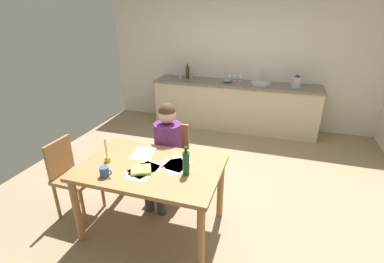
% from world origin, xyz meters
% --- Properties ---
extents(ground_plane, '(5.20, 5.20, 0.04)m').
position_xyz_m(ground_plane, '(0.00, 0.00, -0.02)').
color(ground_plane, '#937F60').
extents(wall_back, '(5.20, 0.12, 2.60)m').
position_xyz_m(wall_back, '(0.00, 2.60, 1.30)').
color(wall_back, silver).
rests_on(wall_back, ground).
extents(kitchen_counter, '(3.08, 0.64, 0.90)m').
position_xyz_m(kitchen_counter, '(0.00, 2.24, 0.45)').
color(kitchen_counter, beige).
rests_on(kitchen_counter, ground).
extents(dining_table, '(1.36, 0.89, 0.75)m').
position_xyz_m(dining_table, '(-0.32, -0.79, 0.64)').
color(dining_table, '#9E7042').
rests_on(dining_table, ground).
extents(chair_at_table, '(0.42, 0.42, 0.88)m').
position_xyz_m(chair_at_table, '(-0.38, -0.10, 0.50)').
color(chair_at_table, '#9E7042').
rests_on(chair_at_table, ground).
extents(person_seated, '(0.34, 0.60, 1.19)m').
position_xyz_m(person_seated, '(-0.38, -0.25, 0.68)').
color(person_seated, '#592666').
rests_on(person_seated, ground).
extents(chair_side_empty, '(0.41, 0.41, 0.88)m').
position_xyz_m(chair_side_empty, '(-1.26, -0.82, 0.49)').
color(chair_side_empty, '#9E7042').
rests_on(chair_side_empty, ground).
extents(coffee_mug, '(0.12, 0.08, 0.09)m').
position_xyz_m(coffee_mug, '(-0.63, -1.08, 0.79)').
color(coffee_mug, '#33598C').
rests_on(coffee_mug, dining_table).
extents(candlestick, '(0.06, 0.06, 0.25)m').
position_xyz_m(candlestick, '(-0.76, -0.84, 0.82)').
color(candlestick, gold).
rests_on(candlestick, dining_table).
extents(book_magazine, '(0.24, 0.23, 0.03)m').
position_xyz_m(book_magazine, '(-0.36, -0.90, 0.76)').
color(book_magazine, '#9DA94C').
rests_on(book_magazine, dining_table).
extents(paper_letter, '(0.24, 0.32, 0.00)m').
position_xyz_m(paper_letter, '(-0.34, -0.91, 0.75)').
color(paper_letter, white).
rests_on(paper_letter, dining_table).
extents(paper_bill, '(0.26, 0.33, 0.00)m').
position_xyz_m(paper_bill, '(-0.08, -0.66, 0.75)').
color(paper_bill, white).
rests_on(paper_bill, dining_table).
extents(paper_envelope, '(0.31, 0.36, 0.00)m').
position_xyz_m(paper_envelope, '(-0.34, -0.85, 0.75)').
color(paper_envelope, white).
rests_on(paper_envelope, dining_table).
extents(paper_receipt, '(0.28, 0.34, 0.00)m').
position_xyz_m(paper_receipt, '(-0.36, -0.87, 0.75)').
color(paper_receipt, white).
rests_on(paper_receipt, dining_table).
extents(paper_notice, '(0.35, 0.36, 0.00)m').
position_xyz_m(paper_notice, '(-0.08, -0.72, 0.75)').
color(paper_notice, white).
rests_on(paper_notice, dining_table).
extents(paper_flyer, '(0.25, 0.32, 0.00)m').
position_xyz_m(paper_flyer, '(-0.50, -0.57, 0.75)').
color(paper_flyer, white).
rests_on(paper_flyer, dining_table).
extents(wine_bottle_on_table, '(0.07, 0.07, 0.28)m').
position_xyz_m(wine_bottle_on_table, '(0.06, -0.82, 0.87)').
color(wine_bottle_on_table, '#194C23').
rests_on(wine_bottle_on_table, dining_table).
extents(sink_unit, '(0.36, 0.36, 0.24)m').
position_xyz_m(sink_unit, '(0.46, 2.24, 0.92)').
color(sink_unit, '#B2B7BC').
rests_on(sink_unit, kitchen_counter).
extents(bottle_oil, '(0.06, 0.06, 0.25)m').
position_xyz_m(bottle_oil, '(-1.06, 2.14, 1.01)').
color(bottle_oil, '#8C999E').
rests_on(bottle_oil, kitchen_counter).
extents(bottle_vinegar, '(0.07, 0.07, 0.29)m').
position_xyz_m(bottle_vinegar, '(-0.97, 2.32, 1.02)').
color(bottle_vinegar, '#593319').
rests_on(bottle_vinegar, kitchen_counter).
extents(bottle_wine_red, '(0.06, 0.06, 0.24)m').
position_xyz_m(bottle_wine_red, '(-0.87, 2.25, 1.00)').
color(bottle_wine_red, '#8C999E').
rests_on(bottle_wine_red, kitchen_counter).
extents(mixing_bowl, '(0.18, 0.18, 0.08)m').
position_xyz_m(mixing_bowl, '(-0.15, 2.21, 0.94)').
color(mixing_bowl, '#668C99').
rests_on(mixing_bowl, kitchen_counter).
extents(stovetop_kettle, '(0.18, 0.18, 0.22)m').
position_xyz_m(stovetop_kettle, '(1.06, 2.24, 1.00)').
color(stovetop_kettle, '#B7BABF').
rests_on(stovetop_kettle, kitchen_counter).
extents(wine_glass_near_sink, '(0.07, 0.07, 0.15)m').
position_xyz_m(wine_glass_near_sink, '(0.06, 2.39, 1.01)').
color(wine_glass_near_sink, silver).
rests_on(wine_glass_near_sink, kitchen_counter).
extents(wine_glass_by_kettle, '(0.07, 0.07, 0.15)m').
position_xyz_m(wine_glass_by_kettle, '(-0.04, 2.39, 1.01)').
color(wine_glass_by_kettle, silver).
rests_on(wine_glass_by_kettle, kitchen_counter).
extents(wine_glass_back_left, '(0.07, 0.07, 0.15)m').
position_xyz_m(wine_glass_back_left, '(-0.15, 2.39, 1.01)').
color(wine_glass_back_left, silver).
rests_on(wine_glass_back_left, kitchen_counter).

